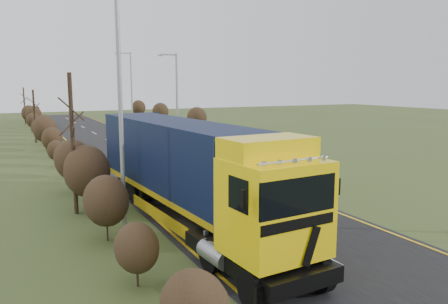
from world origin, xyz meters
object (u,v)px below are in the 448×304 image
car_blue_sedan (220,140)px  speed_sign (242,142)px  lorry (188,167)px  car_red_hatchback (204,147)px

car_blue_sedan → speed_sign: speed_sign is taller
car_blue_sedan → lorry: bearing=67.5°
lorry → speed_sign: 13.65m
lorry → car_red_hatchback: bearing=59.7°
lorry → speed_sign: size_ratio=6.64×
car_blue_sedan → speed_sign: (-2.18, -7.94, 0.85)m
car_red_hatchback → car_blue_sedan: size_ratio=0.97×
lorry → speed_sign: lorry is taller
lorry → speed_sign: bearing=48.2°
car_blue_sedan → speed_sign: size_ratio=1.96×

